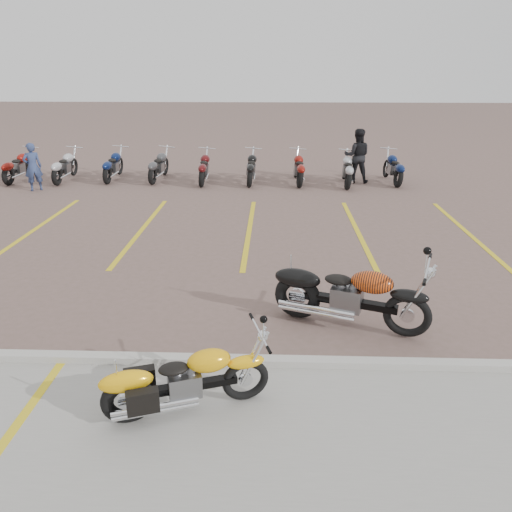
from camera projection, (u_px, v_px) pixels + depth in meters
The scene contains 8 objects.
ground at pixel (238, 301), 8.75m from camera, with size 100.00×100.00×0.00m, color #6F544F.
curb at pixel (228, 361), 6.86m from camera, with size 60.00×0.18×0.12m, color #ADAAA3.
parking_stripes at pixel (249, 230), 12.48m from camera, with size 38.00×5.50×0.01m, color gold, non-canonical shape.
yellow_cruiser at pixel (183, 382), 5.82m from camera, with size 1.92×0.75×0.82m.
flame_cruiser at pixel (347, 297), 7.73m from camera, with size 2.36×1.00×1.01m.
person_a at pixel (33, 167), 16.19m from camera, with size 0.57×0.37×1.55m, color navy.
person_b at pixel (357, 156), 17.28m from camera, with size 0.90×0.70×1.85m, color black.
bg_bike_row at pixel (180, 166), 17.50m from camera, with size 15.49×2.00×1.10m.
Camera 1 is at (0.61, -7.87, 3.87)m, focal length 35.00 mm.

